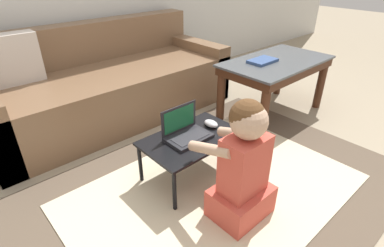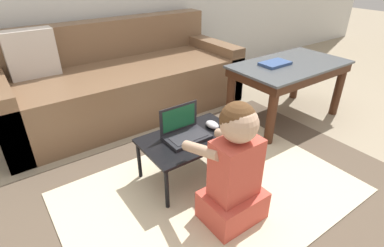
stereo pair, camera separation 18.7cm
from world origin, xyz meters
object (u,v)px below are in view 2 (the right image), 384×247
(coffee_table, at_px, (289,73))
(person_seated, at_px, (234,169))
(computer_mouse, at_px, (212,125))
(book_on_table, at_px, (275,63))
(laptop, at_px, (185,132))
(laptop_desk, at_px, (191,141))
(couch, at_px, (122,82))

(coffee_table, distance_m, person_seated, 1.33)
(coffee_table, xyz_separation_m, computer_mouse, (-0.96, -0.17, -0.11))
(coffee_table, height_order, book_on_table, book_on_table)
(laptop, relative_size, person_seated, 0.39)
(computer_mouse, bearing_deg, laptop, 179.22)
(computer_mouse, bearing_deg, laptop_desk, -174.38)
(laptop_desk, relative_size, laptop, 2.27)
(coffee_table, bearing_deg, laptop, -171.80)
(computer_mouse, bearing_deg, person_seated, -116.06)
(coffee_table, bearing_deg, computer_mouse, -169.85)
(couch, xyz_separation_m, coffee_table, (1.08, -0.97, 0.14))
(coffee_table, relative_size, computer_mouse, 9.43)
(coffee_table, xyz_separation_m, book_on_table, (-0.14, 0.05, 0.09))
(book_on_table, bearing_deg, laptop_desk, -166.63)
(couch, height_order, book_on_table, couch)
(computer_mouse, relative_size, book_on_table, 0.43)
(laptop_desk, distance_m, laptop, 0.07)
(laptop, distance_m, person_seated, 0.45)
(computer_mouse, height_order, person_seated, person_seated)
(laptop_desk, height_order, laptop, laptop)
(laptop, height_order, person_seated, person_seated)
(coffee_table, relative_size, laptop, 3.67)
(laptop, bearing_deg, computer_mouse, -0.78)
(couch, relative_size, book_on_table, 8.46)
(laptop, relative_size, book_on_table, 1.09)
(person_seated, xyz_separation_m, book_on_table, (1.04, 0.66, 0.18))
(laptop_desk, height_order, book_on_table, book_on_table)
(book_on_table, bearing_deg, coffee_table, -19.80)
(person_seated, distance_m, book_on_table, 1.24)
(laptop_desk, distance_m, person_seated, 0.43)
(coffee_table, height_order, person_seated, person_seated)
(computer_mouse, distance_m, person_seated, 0.49)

